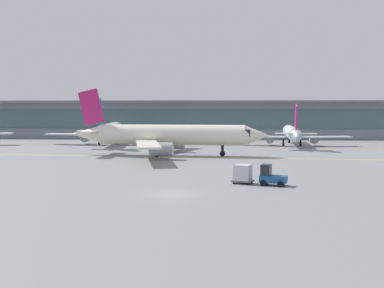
# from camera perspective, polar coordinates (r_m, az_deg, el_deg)

# --- Properties ---
(ground_plane) EXTENTS (400.00, 400.00, 0.00)m
(ground_plane) POSITION_cam_1_polar(r_m,az_deg,el_deg) (41.11, -2.42, -6.28)
(ground_plane) COLOR gray
(taxiway_centreline_stripe) EXTENTS (109.66, 9.31, 0.01)m
(taxiway_centreline_stripe) POSITION_cam_1_polar(r_m,az_deg,el_deg) (71.77, -2.76, -1.63)
(taxiway_centreline_stripe) COLOR yellow
(taxiway_centreline_stripe) RESTS_ON ground_plane
(terminal_concourse) EXTENTS (199.82, 11.00, 9.60)m
(terminal_concourse) POSITION_cam_1_polar(r_m,az_deg,el_deg) (119.88, 1.20, 3.21)
(terminal_concourse) COLOR #8C939E
(terminal_concourse) RESTS_ON ground_plane
(gate_airplane_1) EXTENTS (26.95, 29.09, 9.63)m
(gate_airplane_1) POSITION_cam_1_polar(r_m,az_deg,el_deg) (98.76, -10.35, 1.67)
(gate_airplane_1) COLOR silver
(gate_airplane_1) RESTS_ON ground_plane
(gate_airplane_2) EXTENTS (23.78, 25.68, 8.50)m
(gate_airplane_2) POSITION_cam_1_polar(r_m,az_deg,el_deg) (95.53, 12.41, 1.34)
(gate_airplane_2) COLOR white
(gate_airplane_2) RESTS_ON ground_plane
(taxiing_regional_jet) EXTENTS (33.06, 30.64, 10.95)m
(taxiing_regional_jet) POSITION_cam_1_polar(r_m,az_deg,el_deg) (73.56, -2.93, 1.09)
(taxiing_regional_jet) COLOR silver
(taxiing_regional_jet) RESTS_ON ground_plane
(baggage_tug) EXTENTS (2.92, 2.30, 2.10)m
(baggage_tug) POSITION_cam_1_polar(r_m,az_deg,el_deg) (46.02, 9.92, -4.05)
(baggage_tug) COLOR #194C8C
(baggage_tug) RESTS_ON ground_plane
(cargo_dolly_lead) EXTENTS (2.51, 2.21, 1.94)m
(cargo_dolly_lead) POSITION_cam_1_polar(r_m,az_deg,el_deg) (46.71, 6.41, -3.68)
(cargo_dolly_lead) COLOR #595B60
(cargo_dolly_lead) RESTS_ON ground_plane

